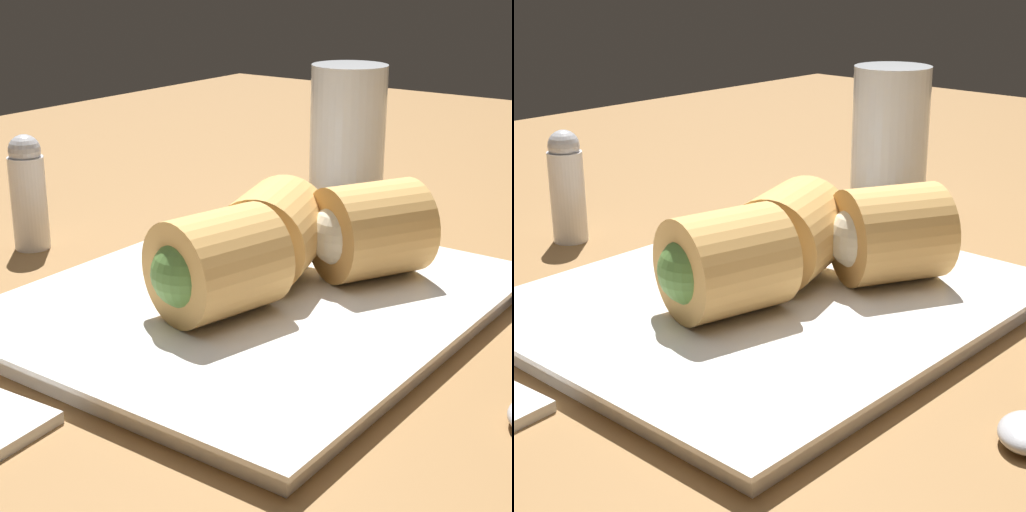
% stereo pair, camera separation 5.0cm
% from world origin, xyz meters
% --- Properties ---
extents(table_surface, '(1.80, 1.40, 0.02)m').
position_xyz_m(table_surface, '(0.00, 0.00, 0.01)').
color(table_surface, olive).
rests_on(table_surface, ground).
extents(serving_plate, '(0.30, 0.25, 0.01)m').
position_xyz_m(serving_plate, '(0.02, 0.02, 0.03)').
color(serving_plate, white).
rests_on(serving_plate, table_surface).
extents(roll_front_left, '(0.08, 0.07, 0.06)m').
position_xyz_m(roll_front_left, '(-0.02, 0.02, 0.07)').
color(roll_front_left, '#DBA356').
rests_on(roll_front_left, serving_plate).
extents(roll_front_right, '(0.08, 0.08, 0.06)m').
position_xyz_m(roll_front_right, '(0.08, -0.02, 0.07)').
color(roll_front_right, '#DBA356').
rests_on(roll_front_right, serving_plate).
extents(roll_back_left, '(0.08, 0.08, 0.06)m').
position_xyz_m(roll_back_left, '(0.04, 0.02, 0.07)').
color(roll_back_left, '#DBA356').
rests_on(roll_back_left, serving_plate).
extents(drinking_glass, '(0.06, 0.06, 0.13)m').
position_xyz_m(drinking_glass, '(0.24, 0.08, 0.08)').
color(drinking_glass, silver).
rests_on(drinking_glass, table_surface).
extents(salt_shaker, '(0.03, 0.03, 0.09)m').
position_xyz_m(salt_shaker, '(0.02, 0.23, 0.06)').
color(salt_shaker, silver).
rests_on(salt_shaker, table_surface).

